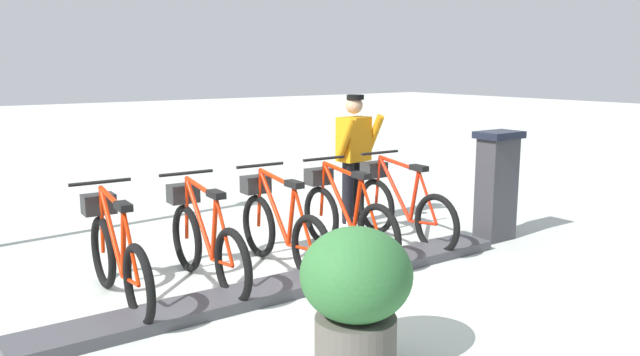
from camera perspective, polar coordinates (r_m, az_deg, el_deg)
The scene contains 10 objects.
ground_plane at distance 5.82m, azimuth -2.20°, elevation -10.13°, with size 60.00×60.00×0.00m, color beige.
dock_rail_base at distance 5.80m, azimuth -2.20°, elevation -9.67°, with size 0.44×4.89×0.10m, color #47474C.
payment_kiosk at distance 7.54m, azimuth 15.82°, elevation -0.52°, with size 0.36×0.52×1.28m.
bike_docked_0 at distance 7.26m, azimuth 7.35°, elevation -2.51°, with size 1.72×0.54×1.02m.
bike_docked_1 at distance 6.75m, azimuth 2.21°, elevation -3.43°, with size 1.72×0.54×1.02m.
bike_docked_2 at distance 6.30m, azimuth -3.73°, elevation -4.45°, with size 1.72×0.54×1.02m.
bike_docked_3 at distance 5.93m, azimuth -10.51°, elevation -5.55°, with size 1.72×0.54×1.02m.
bike_docked_4 at distance 5.65m, azimuth -18.11°, elevation -6.68°, with size 1.72×0.54×1.02m.
worker_near_rack at distance 7.97m, azimuth 3.14°, elevation 2.19°, with size 0.49×0.66×1.66m.
planter_bush at distance 4.26m, azimuth 3.31°, elevation -10.17°, with size 0.76×0.76×0.97m.
Camera 1 is at (-4.57, 2.97, 2.03)m, focal length 35.03 mm.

